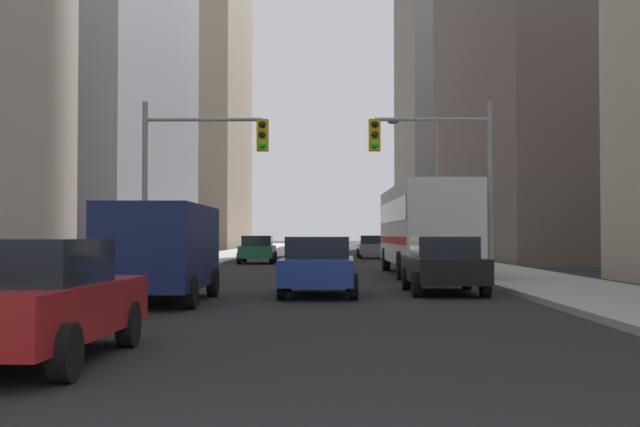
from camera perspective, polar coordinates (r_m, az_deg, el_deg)
sidewalk_left at (r=53.97m, az=-7.40°, el=-3.11°), size 3.91×160.00×0.15m
sidewalk_right at (r=53.89m, az=7.73°, el=-3.11°), size 3.91×160.00×0.15m
city_bus at (r=31.04m, az=7.45°, el=-0.86°), size 2.67×11.52×3.40m
cargo_van_navy at (r=18.93m, az=-11.25°, el=-2.36°), size 2.16×5.23×2.26m
sedan_red at (r=10.45m, az=-20.01°, el=-5.83°), size 1.95×4.26×1.52m
sedan_blue at (r=20.61m, az=-0.13°, el=-3.76°), size 1.95×4.24×1.52m
sedan_black at (r=21.67m, az=8.81°, el=-3.63°), size 1.95×4.23×1.52m
sedan_green at (r=43.85m, az=-4.49°, el=-2.57°), size 1.95×4.23×1.52m
sedan_grey at (r=53.50m, az=3.74°, el=-2.39°), size 1.95×4.21×1.52m
traffic_signal_near_left at (r=26.78m, az=-8.66°, el=3.82°), size 4.19×0.44×6.00m
traffic_signal_near_right at (r=26.69m, az=8.38°, el=3.83°), size 4.12×0.44×6.00m
street_lamp_right at (r=40.03m, az=7.83°, el=2.76°), size 2.58×0.32×7.50m
building_left_far_tower at (r=101.24m, az=-10.27°, el=12.84°), size 16.15×27.26×53.34m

